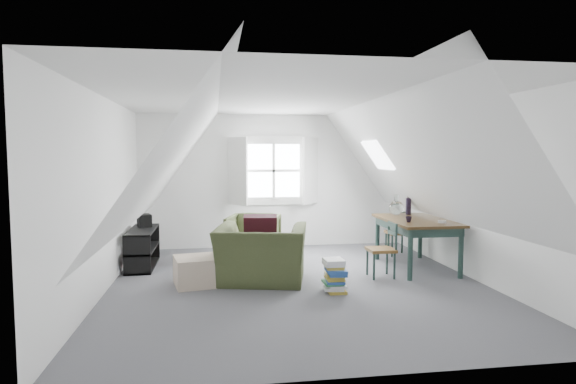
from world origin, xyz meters
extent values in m
plane|color=#535359|center=(0.00, 0.00, 0.00)|extent=(5.50, 5.50, 0.00)
plane|color=white|center=(0.00, 0.00, 2.50)|extent=(5.50, 5.50, 0.00)
plane|color=white|center=(0.00, 2.75, 1.25)|extent=(5.00, 0.00, 5.00)
plane|color=white|center=(0.00, -2.75, 1.25)|extent=(5.00, 0.00, 5.00)
plane|color=white|center=(-2.50, 0.00, 1.25)|extent=(0.00, 5.50, 5.50)
plane|color=white|center=(2.50, 0.00, 1.25)|extent=(0.00, 5.50, 5.50)
plane|color=white|center=(-1.55, 0.00, 1.78)|extent=(3.19, 5.50, 4.48)
plane|color=white|center=(1.55, 0.00, 1.78)|extent=(3.19, 5.50, 4.48)
cube|color=white|center=(0.00, 2.73, 1.45)|extent=(1.30, 0.04, 1.30)
cube|color=white|center=(-0.68, 2.57, 1.45)|extent=(0.35, 0.35, 1.25)
cube|color=white|center=(0.68, 2.57, 1.45)|extent=(0.35, 0.35, 1.25)
cube|color=white|center=(0.00, 2.72, 1.45)|extent=(1.00, 0.02, 1.00)
cube|color=white|center=(0.00, 2.70, 1.45)|extent=(1.08, 0.04, 0.05)
cube|color=white|center=(0.00, 2.70, 1.45)|extent=(0.05, 0.04, 1.08)
cube|color=white|center=(1.55, 1.30, 1.75)|extent=(0.35, 0.75, 0.47)
imported|color=#384121|center=(-0.48, 0.20, 0.00)|extent=(1.40, 1.29, 0.78)
imported|color=#384121|center=(-0.47, 1.60, 0.00)|extent=(1.02, 1.03, 0.76)
cube|color=#380F1A|center=(-0.48, 0.35, 0.69)|extent=(0.48, 0.31, 0.48)
cube|color=#B8A48E|center=(-1.35, 0.18, 0.19)|extent=(0.67, 0.67, 0.38)
cube|color=#35230E|center=(1.96, 0.65, 0.74)|extent=(0.92, 1.53, 0.04)
cube|color=#213731|center=(1.96, 0.65, 0.66)|extent=(0.82, 1.43, 0.12)
cylinder|color=#213731|center=(1.58, -0.03, 0.36)|extent=(0.07, 0.07, 0.72)
cylinder|color=#213731|center=(2.34, -0.03, 0.36)|extent=(0.07, 0.07, 0.72)
cylinder|color=#213731|center=(1.58, 1.34, 0.36)|extent=(0.07, 0.07, 0.72)
cylinder|color=#213731|center=(2.34, 1.34, 0.36)|extent=(0.07, 0.07, 0.72)
sphere|color=silver|center=(1.81, 1.10, 0.89)|extent=(0.24, 0.24, 0.24)
cylinder|color=silver|center=(1.81, 1.10, 1.05)|extent=(0.08, 0.08, 0.13)
cylinder|color=black|center=(2.06, 1.20, 0.90)|extent=(0.09, 0.09, 0.27)
cylinder|color=#3F2D1E|center=(2.06, 1.20, 1.20)|extent=(0.03, 0.06, 0.49)
cylinder|color=#3F2D1E|center=(2.08, 1.21, 1.20)|extent=(0.05, 0.07, 0.49)
cylinder|color=#3F2D1E|center=(2.05, 1.19, 1.20)|extent=(0.06, 0.08, 0.49)
imported|color=black|center=(1.71, 0.35, 0.77)|extent=(0.10, 0.10, 0.08)
cube|color=white|center=(2.16, 0.20, 0.78)|extent=(0.13, 0.11, 0.04)
cube|color=brown|center=(2.04, 1.62, 0.40)|extent=(0.37, 0.37, 0.04)
cylinder|color=#213731|center=(2.19, 1.77, 0.19)|extent=(0.03, 0.03, 0.38)
cylinder|color=#213731|center=(2.19, 1.47, 0.19)|extent=(0.03, 0.03, 0.38)
cylinder|color=#213731|center=(1.89, 1.77, 0.19)|extent=(0.03, 0.03, 0.38)
cylinder|color=#213731|center=(1.89, 1.47, 0.19)|extent=(0.03, 0.03, 0.38)
cylinder|color=#213731|center=(2.19, 1.46, 0.59)|extent=(0.03, 0.03, 0.40)
cylinder|color=#213731|center=(1.89, 1.46, 0.59)|extent=(0.03, 0.03, 0.40)
cube|color=#213731|center=(2.04, 1.46, 0.75)|extent=(0.30, 0.03, 0.07)
cube|color=#213731|center=(2.04, 1.46, 0.63)|extent=(0.30, 0.03, 0.05)
cube|color=brown|center=(1.24, 0.22, 0.40)|extent=(0.37, 0.37, 0.04)
cylinder|color=#213731|center=(1.09, 0.36, 0.19)|extent=(0.03, 0.03, 0.38)
cylinder|color=#213731|center=(1.39, 0.36, 0.19)|extent=(0.03, 0.03, 0.38)
cylinder|color=#213731|center=(1.09, 0.07, 0.19)|extent=(0.03, 0.03, 0.38)
cylinder|color=#213731|center=(1.39, 0.07, 0.19)|extent=(0.03, 0.03, 0.38)
cylinder|color=#213731|center=(1.41, 0.36, 0.59)|extent=(0.03, 0.03, 0.40)
cylinder|color=#213731|center=(1.41, 0.07, 0.59)|extent=(0.03, 0.03, 0.40)
cube|color=#213731|center=(1.41, 0.22, 0.75)|extent=(0.03, 0.30, 0.07)
cube|color=#213731|center=(1.41, 0.22, 0.63)|extent=(0.03, 0.30, 0.05)
cube|color=black|center=(-2.23, 1.40, 0.01)|extent=(0.39, 1.16, 0.03)
cube|color=black|center=(-2.23, 1.40, 0.29)|extent=(0.39, 1.16, 0.03)
cube|color=black|center=(-2.23, 1.40, 0.58)|extent=(0.39, 1.16, 0.03)
cube|color=black|center=(-2.23, 0.83, 0.29)|extent=(0.39, 0.03, 0.58)
cube|color=black|center=(-2.23, 1.96, 0.29)|extent=(0.39, 0.03, 0.58)
cube|color=#264C99|center=(-2.23, 1.06, 0.12)|extent=(0.17, 0.19, 0.21)
cube|color=red|center=(-2.23, 1.49, 0.12)|extent=(0.17, 0.23, 0.21)
cube|color=white|center=(-2.23, 1.20, 0.41)|extent=(0.17, 0.21, 0.19)
cube|color=black|center=(-2.23, 1.65, 0.69)|extent=(0.27, 0.32, 0.21)
cube|color=#B29933|center=(0.42, -0.42, 0.02)|extent=(0.22, 0.30, 0.04)
cube|color=white|center=(0.39, -0.41, 0.05)|extent=(0.29, 0.32, 0.04)
cube|color=white|center=(0.43, -0.43, 0.09)|extent=(0.24, 0.32, 0.04)
cube|color=#337F4C|center=(0.38, -0.42, 0.12)|extent=(0.24, 0.30, 0.03)
cube|color=#264C99|center=(0.40, -0.45, 0.15)|extent=(0.26, 0.33, 0.03)
cube|color=#B29933|center=(0.40, -0.42, 0.18)|extent=(0.23, 0.30, 0.03)
cube|color=#B29933|center=(0.41, -0.40, 0.21)|extent=(0.26, 0.33, 0.04)
cube|color=#264C99|center=(0.43, -0.44, 0.25)|extent=(0.26, 0.34, 0.04)
cube|color=#264C99|center=(0.41, -0.45, 0.29)|extent=(0.27, 0.32, 0.04)
cube|color=#B29933|center=(0.41, -0.39, 0.32)|extent=(0.24, 0.30, 0.04)
cube|color=white|center=(0.39, -0.40, 0.37)|extent=(0.25, 0.28, 0.05)
cube|color=white|center=(0.40, -0.39, 0.41)|extent=(0.25, 0.29, 0.03)
camera|label=1|loc=(-1.09, -6.30, 1.77)|focal=30.00mm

